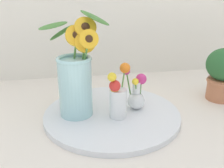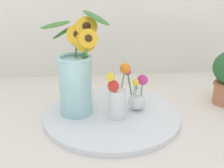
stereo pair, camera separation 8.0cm
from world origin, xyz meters
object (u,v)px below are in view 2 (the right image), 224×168
Objects in this scene: mason_jar_sunflowers at (77,76)px; vase_small_center at (117,96)px; vase_bulb_right at (137,95)px; serving_tray at (112,114)px.

mason_jar_sunflowers reaches higher than vase_small_center.
vase_small_center reaches higher than vase_bulb_right.
mason_jar_sunflowers reaches higher than vase_bulb_right.
mason_jar_sunflowers is 0.23m from vase_bulb_right.
mason_jar_sunflowers is (-0.12, 0.01, 0.15)m from serving_tray.
vase_small_center is (0.14, -0.05, -0.06)m from mason_jar_sunflowers.
vase_bulb_right is (0.08, 0.05, -0.02)m from vase_small_center.
vase_small_center is at bearing -69.57° from serving_tray.
vase_bulb_right is at bearing 34.04° from vase_small_center.
serving_tray is 1.35× the size of mason_jar_sunflowers.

